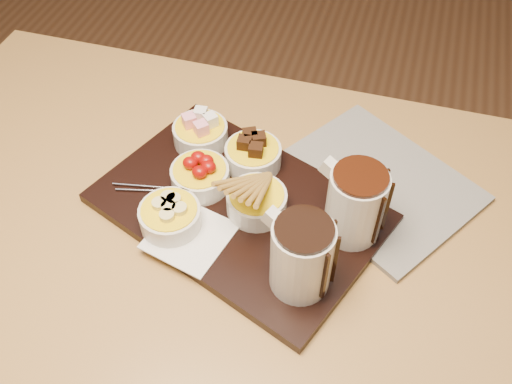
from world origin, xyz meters
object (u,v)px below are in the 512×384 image
(serving_board, at_px, (239,208))
(pitcher_milk_chocolate, at_px, (355,205))
(bowl_strawberries, at_px, (200,177))
(dining_table, at_px, (202,249))
(newspaper, at_px, (375,183))
(pitcher_dark_chocolate, at_px, (301,257))

(serving_board, xyz_separation_m, pitcher_milk_chocolate, (0.19, 0.00, 0.07))
(serving_board, bearing_deg, bowl_strawberries, -176.42)
(dining_table, bearing_deg, bowl_strawberries, 102.82)
(pitcher_milk_chocolate, bearing_deg, newspaper, 101.09)
(pitcher_milk_chocolate, bearing_deg, dining_table, -152.36)
(dining_table, xyz_separation_m, serving_board, (0.06, 0.03, 0.11))
(serving_board, bearing_deg, pitcher_dark_chocolate, -19.98)
(bowl_strawberries, bearing_deg, pitcher_dark_chocolate, -34.17)
(bowl_strawberries, distance_m, newspaper, 0.31)
(pitcher_dark_chocolate, height_order, newspaper, pitcher_dark_chocolate)
(serving_board, bearing_deg, pitcher_milk_chocolate, 21.80)
(pitcher_dark_chocolate, xyz_separation_m, newspaper, (0.08, 0.24, -0.07))
(pitcher_milk_chocolate, relative_size, newspaper, 0.39)
(dining_table, xyz_separation_m, pitcher_dark_chocolate, (0.20, -0.09, 0.18))
(dining_table, distance_m, serving_board, 0.13)
(dining_table, height_order, newspaper, newspaper)
(dining_table, distance_m, pitcher_milk_chocolate, 0.31)
(bowl_strawberries, height_order, pitcher_milk_chocolate, pitcher_milk_chocolate)
(serving_board, xyz_separation_m, bowl_strawberries, (-0.08, 0.02, 0.03))
(dining_table, relative_size, serving_board, 2.61)
(serving_board, distance_m, pitcher_milk_chocolate, 0.20)
(pitcher_milk_chocolate, bearing_deg, serving_board, -158.20)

